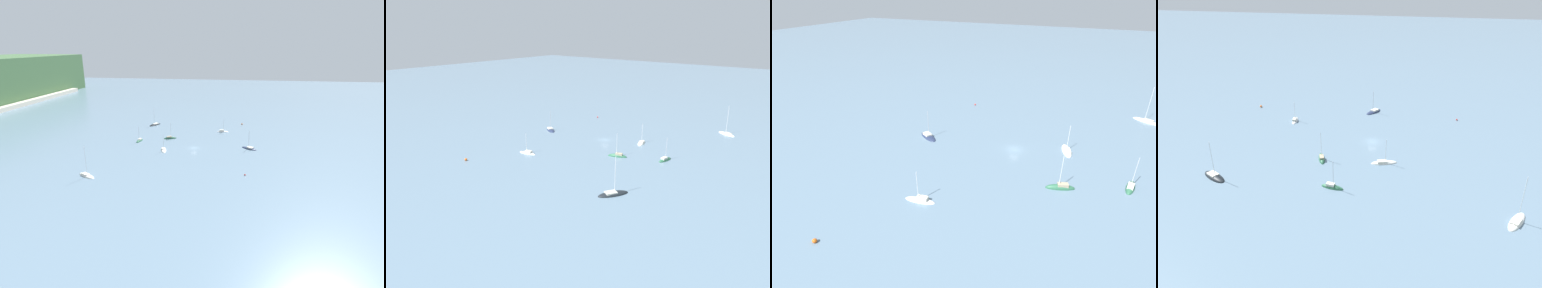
# 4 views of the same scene
# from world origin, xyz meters

# --- Properties ---
(ground_plane) EXTENTS (600.00, 600.00, 0.00)m
(ground_plane) POSITION_xyz_m (0.00, 0.00, 0.00)
(ground_plane) COLOR slate
(sailboat_0) EXTENTS (8.06, 4.52, 8.26)m
(sailboat_0) POSITION_xyz_m (-5.23, 13.56, 0.07)
(sailboat_0) COLOR white
(sailboat_0) RESTS_ON ground_plane
(sailboat_1) EXTENTS (3.87, 6.85, 9.42)m
(sailboat_1) POSITION_xyz_m (13.34, 14.56, 0.11)
(sailboat_1) COLOR #2D6647
(sailboat_1) RESTS_ON ground_plane
(sailboat_2) EXTENTS (2.79, 7.03, 7.90)m
(sailboat_2) POSITION_xyz_m (30.39, -12.14, 0.14)
(sailboat_2) COLOR silver
(sailboat_2) RESTS_ON ground_plane
(sailboat_3) EXTENTS (9.13, 7.13, 11.79)m
(sailboat_3) POSITION_xyz_m (39.72, 29.96, 0.07)
(sailboat_3) COLOR black
(sailboat_3) RESTS_ON ground_plane
(sailboat_4) EXTENTS (6.51, 8.80, 12.54)m
(sailboat_4) POSITION_xyz_m (-37.82, 35.37, 0.09)
(sailboat_4) COLOR white
(sailboat_4) RESTS_ON ground_plane
(sailboat_5) EXTENTS (6.40, 2.89, 8.72)m
(sailboat_5) POSITION_xyz_m (6.74, 29.15, 0.11)
(sailboat_5) COLOR #2D6647
(sailboat_5) RESTS_ON ground_plane
(sailboat_6) EXTENTS (6.59, 8.06, 9.16)m
(sailboat_6) POSITION_xyz_m (2.93, -26.20, 0.10)
(sailboat_6) COLOR #232D4C
(sailboat_6) RESTS_ON ground_plane
(mooring_buoy_0) EXTENTS (0.87, 0.87, 0.87)m
(mooring_buoy_0) POSITION_xyz_m (48.33, -23.18, 0.43)
(mooring_buoy_0) COLOR orange
(mooring_buoy_0) RESTS_ON ground_plane
(mooring_buoy_1) EXTENTS (0.59, 0.59, 0.59)m
(mooring_buoy_1) POSITION_xyz_m (-28.42, -23.68, 0.29)
(mooring_buoy_1) COLOR red
(mooring_buoy_1) RESTS_ON ground_plane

